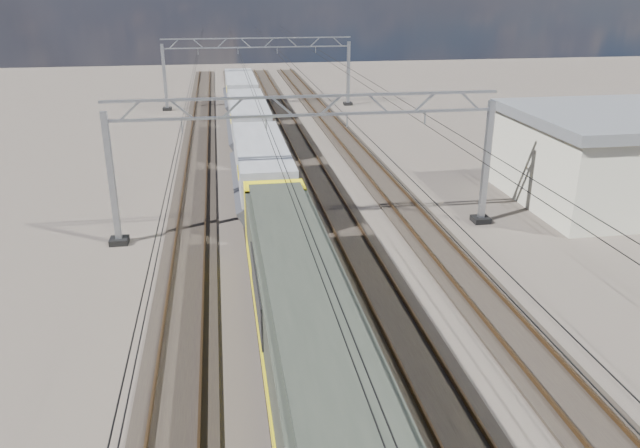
{
  "coord_description": "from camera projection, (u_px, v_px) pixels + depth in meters",
  "views": [
    {
      "loc": [
        -4.19,
        -25.92,
        12.05
      ],
      "look_at": [
        -0.18,
        -1.09,
        2.4
      ],
      "focal_mm": 35.0,
      "sensor_mm": 36.0,
      "label": 1
    }
  ],
  "objects": [
    {
      "name": "track_outer_east",
      "position": [
        444.0,
        254.0,
        29.7
      ],
      "size": [
        2.6,
        140.0,
        0.3
      ],
      "color": "black",
      "rests_on": "ground"
    },
    {
      "name": "hopper_wagon_third",
      "position": [
        241.0,
        91.0,
        61.94
      ],
      "size": [
        3.38,
        13.0,
        3.25
      ],
      "color": "black",
      "rests_on": "ground"
    },
    {
      "name": "catenary_gantry_mid",
      "position": [
        307.0,
        160.0,
        31.12
      ],
      "size": [
        19.9,
        0.9,
        7.11
      ],
      "color": "gray",
      "rests_on": "ground"
    },
    {
      "name": "ground",
      "position": [
        320.0,
        264.0,
        28.83
      ],
      "size": [
        160.0,
        160.0,
        0.0
      ],
      "primitive_type": "plane",
      "color": "#29231F",
      "rests_on": "ground"
    },
    {
      "name": "hopper_wagon_mid",
      "position": [
        248.0,
        119.0,
        48.85
      ],
      "size": [
        3.38,
        13.0,
        3.25
      ],
      "color": "black",
      "rests_on": "ground"
    },
    {
      "name": "track_inner_east",
      "position": [
        362.0,
        260.0,
        29.1
      ],
      "size": [
        2.6,
        140.0,
        0.3
      ],
      "color": "black",
      "rests_on": "ground"
    },
    {
      "name": "overhead_wires",
      "position": [
        297.0,
        108.0,
        34.15
      ],
      "size": [
        12.03,
        140.0,
        0.53
      ],
      "color": "black",
      "rests_on": "ground"
    },
    {
      "name": "hopper_wagon_lead",
      "position": [
        261.0,
        168.0,
        35.76
      ],
      "size": [
        3.38,
        13.0,
        3.25
      ],
      "color": "black",
      "rests_on": "ground"
    },
    {
      "name": "catenary_gantry_far",
      "position": [
        258.0,
        70.0,
        64.3
      ],
      "size": [
        19.9,
        0.9,
        7.11
      ],
      "color": "gray",
      "rests_on": "ground"
    },
    {
      "name": "track_loco",
      "position": [
        277.0,
        265.0,
        28.51
      ],
      "size": [
        2.6,
        140.0,
        0.3
      ],
      "color": "black",
      "rests_on": "ground"
    },
    {
      "name": "locomotive",
      "position": [
        303.0,
        319.0,
        19.42
      ],
      "size": [
        2.76,
        21.1,
        3.62
      ],
      "color": "black",
      "rests_on": "ground"
    },
    {
      "name": "track_outer_west",
      "position": [
        188.0,
        271.0,
        27.91
      ],
      "size": [
        2.6,
        140.0,
        0.3
      ],
      "color": "black",
      "rests_on": "ground"
    }
  ]
}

